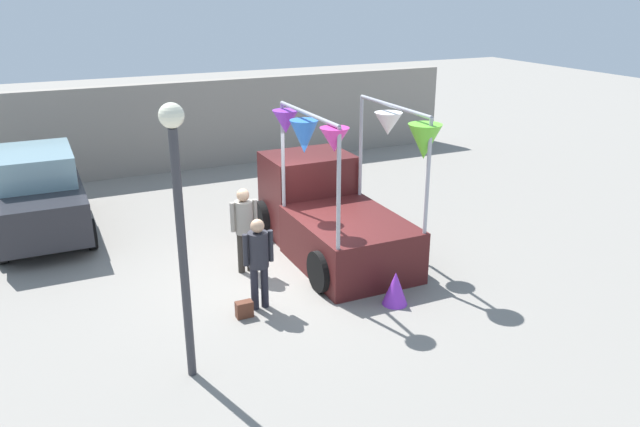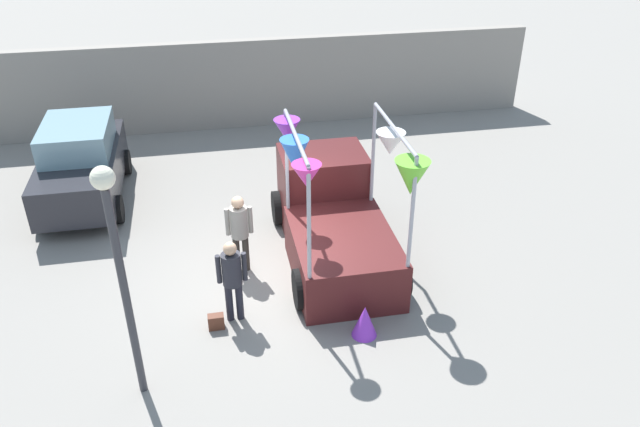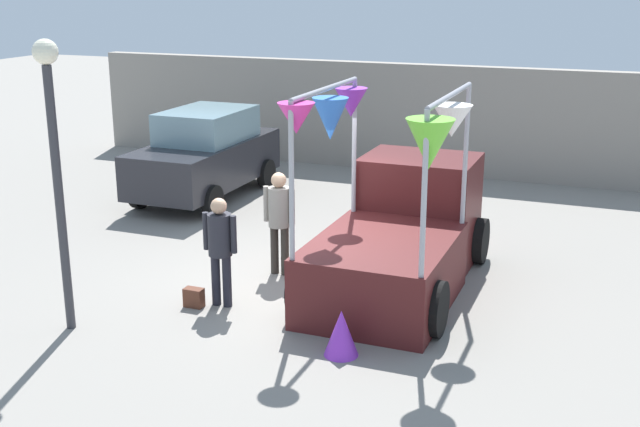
# 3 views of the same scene
# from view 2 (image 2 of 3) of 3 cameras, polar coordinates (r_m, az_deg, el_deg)

# --- Properties ---
(ground_plane) EXTENTS (60.00, 60.00, 0.00)m
(ground_plane) POSITION_cam_2_polar(r_m,az_deg,el_deg) (12.35, -4.54, -5.93)
(ground_plane) COLOR gray
(vendor_truck) EXTENTS (2.48, 4.18, 3.13)m
(vendor_truck) POSITION_cam_2_polar(r_m,az_deg,el_deg) (12.67, 1.12, -0.04)
(vendor_truck) COLOR #4C1919
(vendor_truck) RESTS_ON ground
(parked_car) EXTENTS (1.88, 4.00, 1.88)m
(parked_car) POSITION_cam_2_polar(r_m,az_deg,el_deg) (15.70, -21.00, 4.35)
(parked_car) COLOR #26262B
(parked_car) RESTS_ON ground
(person_customer) EXTENTS (0.53, 0.34, 1.61)m
(person_customer) POSITION_cam_2_polar(r_m,az_deg,el_deg) (10.87, -8.04, -5.53)
(person_customer) COLOR black
(person_customer) RESTS_ON ground
(person_vendor) EXTENTS (0.53, 0.34, 1.67)m
(person_vendor) POSITION_cam_2_polar(r_m,az_deg,el_deg) (12.10, -7.38, -1.22)
(person_vendor) COLOR #2D2823
(person_vendor) RESTS_ON ground
(handbag) EXTENTS (0.28, 0.16, 0.28)m
(handbag) POSITION_cam_2_polar(r_m,az_deg,el_deg) (11.21, -9.47, -9.73)
(handbag) COLOR #592D1E
(handbag) RESTS_ON ground
(street_lamp) EXTENTS (0.32, 0.32, 3.85)m
(street_lamp) POSITION_cam_2_polar(r_m,az_deg,el_deg) (8.91, -18.01, -3.62)
(street_lamp) COLOR #333338
(street_lamp) RESTS_ON ground
(brick_boundary_wall) EXTENTS (18.00, 0.36, 2.60)m
(brick_boundary_wall) POSITION_cam_2_polar(r_m,az_deg,el_deg) (19.01, -7.79, 11.62)
(brick_boundary_wall) COLOR gray
(brick_boundary_wall) RESTS_ON ground
(folded_kite_bundle_violet) EXTENTS (0.60, 0.60, 0.60)m
(folded_kite_bundle_violet) POSITION_cam_2_polar(r_m,az_deg,el_deg) (10.85, 4.10, -9.78)
(folded_kite_bundle_violet) COLOR purple
(folded_kite_bundle_violet) RESTS_ON ground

